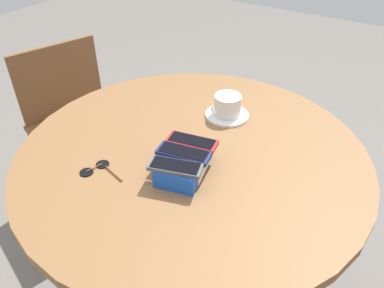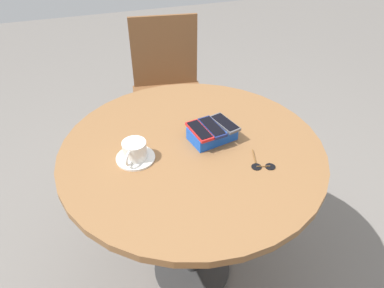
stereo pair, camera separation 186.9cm
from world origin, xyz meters
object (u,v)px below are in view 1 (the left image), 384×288
object	(u,v)px
coffee_cup	(227,104)
phone_red	(192,142)
phone_gray	(175,167)
chair_near_window	(80,126)
sunglasses	(97,169)
round_table	(192,178)
phone_navy	(184,153)
phone_box	(184,164)
saucer	(227,115)

from	to	relation	value
coffee_cup	phone_red	bearing A→B (deg)	-174.16
phone_gray	chair_near_window	distance (m)	1.03
sunglasses	chair_near_window	distance (m)	0.87
chair_near_window	phone_red	bearing A→B (deg)	-109.61
round_table	chair_near_window	size ratio (longest dim) A/B	1.27
chair_near_window	round_table	bearing A→B (deg)	-107.83
round_table	sunglasses	size ratio (longest dim) A/B	8.19
phone_red	chair_near_window	bearing A→B (deg)	70.39
phone_gray	phone_navy	size ratio (longest dim) A/B	0.97
round_table	phone_red	world-z (taller)	phone_red
chair_near_window	coffee_cup	bearing A→B (deg)	-92.97
phone_red	sunglasses	bearing A→B (deg)	132.46
round_table	phone_red	xyz separation A→B (m)	(-0.04, -0.02, 0.17)
round_table	coffee_cup	size ratio (longest dim) A/B	9.20
phone_gray	sunglasses	bearing A→B (deg)	107.03
round_table	sunglasses	world-z (taller)	sunglasses
phone_gray	coffee_cup	bearing A→B (deg)	7.30
phone_navy	sunglasses	world-z (taller)	phone_navy
round_table	sunglasses	distance (m)	0.29
phone_red	phone_box	bearing A→B (deg)	-168.86
saucer	sunglasses	size ratio (longest dim) A/B	1.16
saucer	chair_near_window	world-z (taller)	chair_near_window
phone_navy	saucer	world-z (taller)	phone_navy
round_table	phone_navy	xyz separation A→B (m)	(-0.09, -0.03, 0.17)
sunglasses	chair_near_window	bearing A→B (deg)	53.44
round_table	coffee_cup	world-z (taller)	coffee_cup
phone_red	sunglasses	xyz separation A→B (m)	(-0.18, 0.19, -0.06)
saucer	phone_box	bearing A→B (deg)	-173.54
phone_red	chair_near_window	size ratio (longest dim) A/B	0.18
phone_red	saucer	xyz separation A→B (m)	(0.25, 0.02, -0.05)
phone_gray	coffee_cup	size ratio (longest dim) A/B	1.31
round_table	phone_gray	distance (m)	0.23
phone_box	phone_gray	bearing A→B (deg)	-169.96
round_table	phone_box	size ratio (longest dim) A/B	5.26
coffee_cup	saucer	bearing A→B (deg)	-123.26
phone_red	chair_near_window	world-z (taller)	phone_red
phone_red	coffee_cup	distance (m)	0.26
sunglasses	chair_near_window	xyz separation A→B (m)	(0.47, 0.64, -0.35)
phone_box	saucer	bearing A→B (deg)	6.46
saucer	chair_near_window	xyz separation A→B (m)	(0.04, 0.81, -0.35)
phone_box	chair_near_window	bearing A→B (deg)	67.29
chair_near_window	phone_box	bearing A→B (deg)	-112.71
phone_box	coffee_cup	distance (m)	0.31
phone_red	phone_navy	bearing A→B (deg)	-171.62
saucer	sunglasses	distance (m)	0.46
phone_navy	sunglasses	bearing A→B (deg)	121.38
round_table	chair_near_window	world-z (taller)	chair_near_window
phone_navy	saucer	bearing A→B (deg)	5.93
phone_box	coffee_cup	xyz separation A→B (m)	(0.31, 0.04, 0.02)
phone_navy	phone_red	bearing A→B (deg)	8.38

